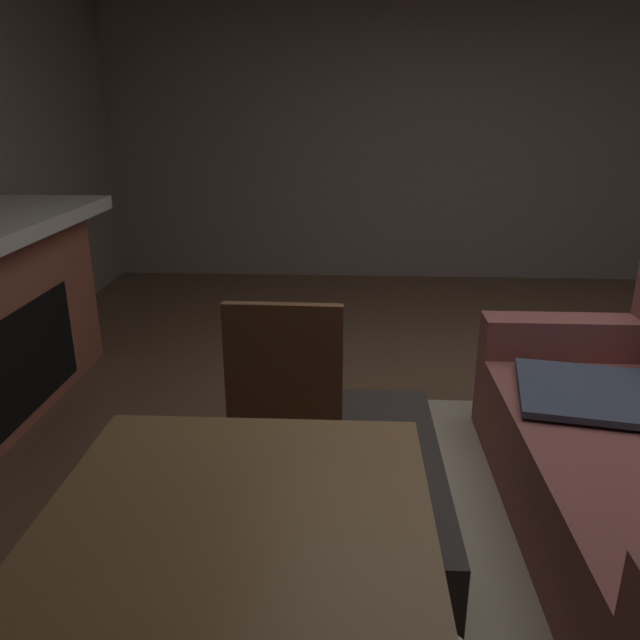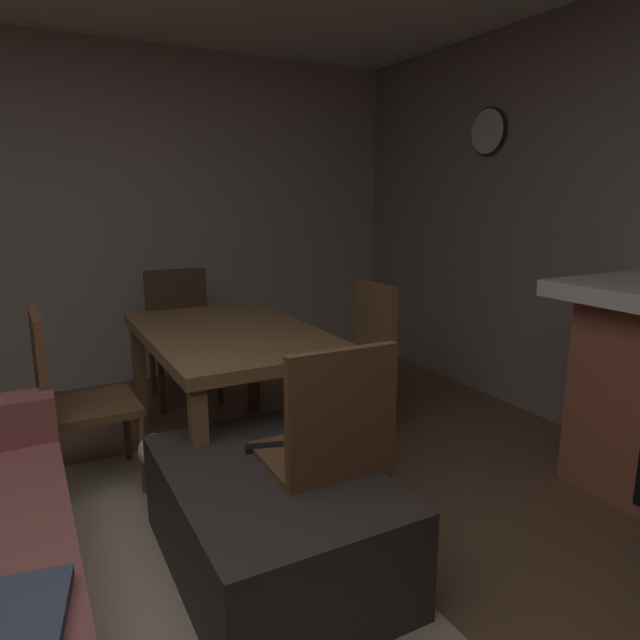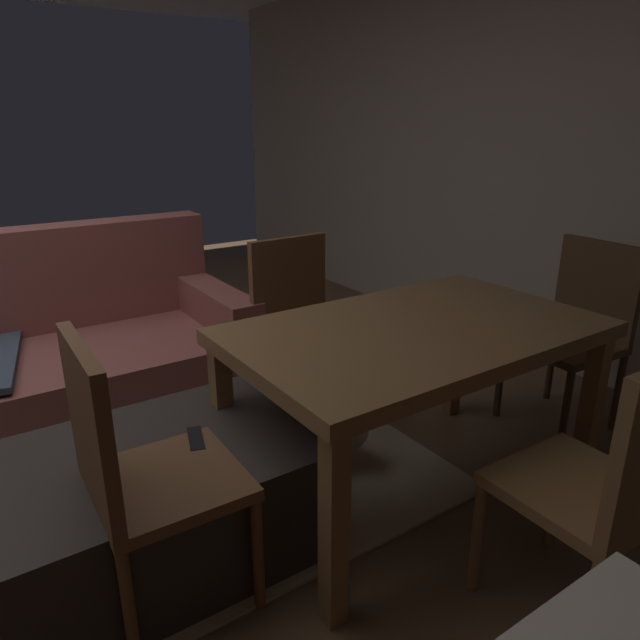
% 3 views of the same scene
% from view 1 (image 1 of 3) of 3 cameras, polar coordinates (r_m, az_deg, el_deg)
% --- Properties ---
extents(floor, '(8.16, 8.16, 0.00)m').
position_cam_1_polar(floor, '(3.14, 17.87, -12.52)').
color(floor, brown).
extents(wall_left, '(0.12, 6.67, 2.55)m').
position_cam_1_polar(wall_left, '(6.04, 11.00, 15.84)').
color(wall_left, gray).
rests_on(wall_left, ground).
extents(area_rug, '(2.60, 2.00, 0.01)m').
position_cam_1_polar(area_rug, '(2.55, 15.54, -20.47)').
color(area_rug, tan).
rests_on(area_rug, ground).
extents(ottoman_coffee_table, '(1.10, 0.74, 0.43)m').
position_cam_1_polar(ottoman_coffee_table, '(2.36, 1.46, -16.88)').
color(ottoman_coffee_table, '#2D2826').
rests_on(ottoman_coffee_table, ground).
extents(tv_remote, '(0.10, 0.17, 0.02)m').
position_cam_1_polar(tv_remote, '(2.10, 0.14, -14.52)').
color(tv_remote, black).
rests_on(tv_remote, ottoman_coffee_table).
extents(dining_chair_west, '(0.45, 0.45, 0.93)m').
position_cam_1_polar(dining_chair_west, '(2.28, -3.65, -9.10)').
color(dining_chair_west, brown).
rests_on(dining_chair_west, ground).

